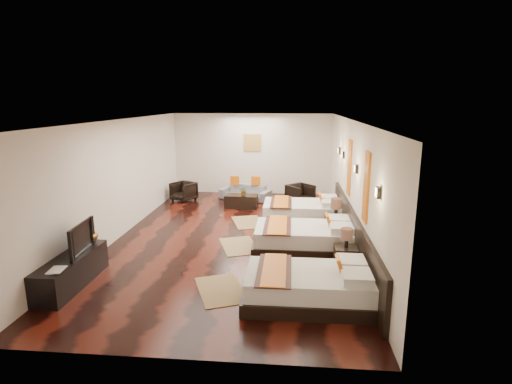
# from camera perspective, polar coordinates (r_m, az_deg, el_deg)

# --- Properties ---
(floor) EXTENTS (5.50, 9.50, 0.01)m
(floor) POSITION_cam_1_polar(r_m,az_deg,el_deg) (9.82, -3.19, -6.37)
(floor) COLOR black
(floor) RESTS_ON ground
(ceiling) EXTENTS (5.50, 9.50, 0.01)m
(ceiling) POSITION_cam_1_polar(r_m,az_deg,el_deg) (9.28, -3.40, 10.17)
(ceiling) COLOR white
(ceiling) RESTS_ON floor
(back_wall) EXTENTS (5.50, 0.01, 2.80)m
(back_wall) POSITION_cam_1_polar(r_m,az_deg,el_deg) (14.11, -0.51, 5.43)
(back_wall) COLOR silver
(back_wall) RESTS_ON floor
(left_wall) EXTENTS (0.01, 9.50, 2.80)m
(left_wall) POSITION_cam_1_polar(r_m,az_deg,el_deg) (10.22, -18.75, 1.85)
(left_wall) COLOR silver
(left_wall) RESTS_ON floor
(right_wall) EXTENTS (0.01, 9.50, 2.80)m
(right_wall) POSITION_cam_1_polar(r_m,az_deg,el_deg) (9.46, 13.43, 1.34)
(right_wall) COLOR silver
(right_wall) RESTS_ON floor
(headboard_panel) EXTENTS (0.08, 6.60, 0.90)m
(headboard_panel) POSITION_cam_1_polar(r_m,az_deg,el_deg) (8.93, 13.58, -5.67)
(headboard_panel) COLOR black
(headboard_panel) RESTS_ON floor
(bed_near) EXTENTS (2.11, 1.33, 0.81)m
(bed_near) POSITION_cam_1_polar(r_m,az_deg,el_deg) (6.79, 7.63, -13.11)
(bed_near) COLOR black
(bed_near) RESTS_ON floor
(bed_mid) EXTENTS (2.22, 1.39, 0.85)m
(bed_mid) POSITION_cam_1_polar(r_m,az_deg,el_deg) (8.93, 7.01, -6.47)
(bed_mid) COLOR black
(bed_mid) RESTS_ON floor
(bed_far) EXTENTS (2.14, 1.35, 0.82)m
(bed_far) POSITION_cam_1_polar(r_m,az_deg,el_deg) (10.98, 6.65, -2.81)
(bed_far) COLOR black
(bed_far) RESTS_ON floor
(nightstand_a) EXTENTS (0.43, 0.43, 0.86)m
(nightstand_a) POSITION_cam_1_polar(r_m,az_deg,el_deg) (8.04, 12.63, -8.86)
(nightstand_a) COLOR black
(nightstand_a) RESTS_ON floor
(nightstand_b) EXTENTS (0.49, 0.49, 0.98)m
(nightstand_b) POSITION_cam_1_polar(r_m,az_deg,el_deg) (9.81, 11.23, -4.52)
(nightstand_b) COLOR black
(nightstand_b) RESTS_ON floor
(jute_mat_near) EXTENTS (1.14, 1.39, 0.01)m
(jute_mat_near) POSITION_cam_1_polar(r_m,az_deg,el_deg) (7.24, -5.02, -13.68)
(jute_mat_near) COLOR #97784D
(jute_mat_near) RESTS_ON floor
(jute_mat_mid) EXTENTS (1.10, 1.38, 0.01)m
(jute_mat_mid) POSITION_cam_1_polar(r_m,az_deg,el_deg) (9.21, -2.41, -7.65)
(jute_mat_mid) COLOR #97784D
(jute_mat_mid) RESTS_ON floor
(jute_mat_far) EXTENTS (1.07, 1.37, 0.01)m
(jute_mat_far) POSITION_cam_1_polar(r_m,az_deg,el_deg) (10.93, -1.11, -4.30)
(jute_mat_far) COLOR #97784D
(jute_mat_far) RESTS_ON floor
(tv_console) EXTENTS (0.50, 1.80, 0.55)m
(tv_console) POSITION_cam_1_polar(r_m,az_deg,el_deg) (7.97, -24.74, -10.17)
(tv_console) COLOR black
(tv_console) RESTS_ON floor
(tv) EXTENTS (0.20, 0.98, 0.56)m
(tv) POSITION_cam_1_polar(r_m,az_deg,el_deg) (7.91, -24.15, -6.01)
(tv) COLOR black
(tv) RESTS_ON tv_console
(book) EXTENTS (0.27, 0.34, 0.03)m
(book) POSITION_cam_1_polar(r_m,az_deg,el_deg) (7.38, -27.34, -9.87)
(book) COLOR black
(book) RESTS_ON tv_console
(figurine) EXTENTS (0.38, 0.38, 0.35)m
(figurine) POSITION_cam_1_polar(r_m,az_deg,el_deg) (8.38, -22.73, -5.59)
(figurine) COLOR brown
(figurine) RESTS_ON tv_console
(sofa) EXTENTS (1.81, 1.18, 0.49)m
(sofa) POSITION_cam_1_polar(r_m,az_deg,el_deg) (13.37, -1.53, -0.02)
(sofa) COLOR slate
(sofa) RESTS_ON floor
(armchair_left) EXTENTS (0.92, 0.93, 0.63)m
(armchair_left) POSITION_cam_1_polar(r_m,az_deg,el_deg) (13.38, -10.26, 0.07)
(armchair_left) COLOR black
(armchair_left) RESTS_ON floor
(armchair_right) EXTENTS (1.01, 1.01, 0.66)m
(armchair_right) POSITION_cam_1_polar(r_m,az_deg,el_deg) (12.74, 6.32, -0.37)
(armchair_right) COLOR black
(armchair_right) RESTS_ON floor
(coffee_table) EXTENTS (1.02, 0.54, 0.40)m
(coffee_table) POSITION_cam_1_polar(r_m,az_deg,el_deg) (12.37, -2.08, -1.32)
(coffee_table) COLOR black
(coffee_table) RESTS_ON floor
(table_plant) EXTENTS (0.27, 0.24, 0.29)m
(table_plant) POSITION_cam_1_polar(r_m,az_deg,el_deg) (12.21, -1.74, 0.17)
(table_plant) COLOR #2E5A1E
(table_plant) RESTS_ON coffee_table
(orange_panel_a) EXTENTS (0.04, 0.40, 1.30)m
(orange_panel_a) POSITION_cam_1_polar(r_m,az_deg,el_deg) (7.56, 15.42, 0.69)
(orange_panel_a) COLOR #D86014
(orange_panel_a) RESTS_ON right_wall
(orange_panel_b) EXTENTS (0.04, 0.40, 1.30)m
(orange_panel_b) POSITION_cam_1_polar(r_m,az_deg,el_deg) (9.70, 13.16, 3.44)
(orange_panel_b) COLOR #D86014
(orange_panel_b) RESTS_ON right_wall
(sconce_near) EXTENTS (0.07, 0.12, 0.18)m
(sconce_near) POSITION_cam_1_polar(r_m,az_deg,el_deg) (6.47, 16.96, -0.07)
(sconce_near) COLOR black
(sconce_near) RESTS_ON right_wall
(sconce_mid) EXTENTS (0.07, 0.12, 0.18)m
(sconce_mid) POSITION_cam_1_polar(r_m,az_deg,el_deg) (8.60, 14.04, 3.22)
(sconce_mid) COLOR black
(sconce_mid) RESTS_ON right_wall
(sconce_far) EXTENTS (0.07, 0.12, 0.18)m
(sconce_far) POSITION_cam_1_polar(r_m,az_deg,el_deg) (10.75, 12.27, 5.19)
(sconce_far) COLOR black
(sconce_far) RESTS_ON right_wall
(sconce_lounge) EXTENTS (0.07, 0.12, 0.18)m
(sconce_lounge) POSITION_cam_1_polar(r_m,az_deg,el_deg) (11.64, 11.73, 5.79)
(sconce_lounge) COLOR black
(sconce_lounge) RESTS_ON right_wall
(gold_artwork) EXTENTS (0.60, 0.04, 0.60)m
(gold_artwork) POSITION_cam_1_polar(r_m,az_deg,el_deg) (14.04, -0.52, 7.03)
(gold_artwork) COLOR #AD873F
(gold_artwork) RESTS_ON back_wall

